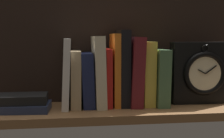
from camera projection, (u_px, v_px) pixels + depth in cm
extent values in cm
cube|color=brown|center=(117.00, 111.00, 104.29)|extent=(89.82, 24.56, 2.50)
cube|color=black|center=(111.00, 45.00, 113.82)|extent=(89.82, 1.20, 38.83)
cube|color=silver|center=(66.00, 73.00, 104.02)|extent=(3.01, 15.96, 21.61)
cube|color=tan|center=(75.00, 79.00, 104.61)|extent=(3.30, 12.89, 17.74)
cube|color=#192147|center=(87.00, 80.00, 105.15)|extent=(4.33, 13.06, 17.14)
cube|color=beige|center=(99.00, 71.00, 105.42)|extent=(3.74, 15.61, 22.36)
cube|color=red|center=(107.00, 77.00, 106.00)|extent=(1.90, 12.25, 18.33)
cube|color=orange|center=(114.00, 70.00, 106.08)|extent=(2.07, 12.14, 23.05)
cube|color=black|center=(123.00, 68.00, 106.41)|extent=(3.10, 12.44, 24.22)
cube|color=maroon|center=(134.00, 71.00, 107.04)|extent=(4.72, 14.83, 22.17)
cube|color=gold|center=(146.00, 73.00, 107.68)|extent=(3.89, 12.25, 20.56)
cube|color=#476B44|center=(158.00, 77.00, 108.36)|extent=(4.20, 15.71, 18.11)
cube|color=black|center=(201.00, 73.00, 109.93)|extent=(20.37, 4.77, 20.37)
torus|color=black|center=(205.00, 74.00, 107.19)|extent=(14.34, 1.76, 14.34)
cylinder|color=beige|center=(205.00, 74.00, 107.19)|extent=(11.57, 0.60, 11.57)
cube|color=black|center=(202.00, 72.00, 106.46)|extent=(2.61, 0.30, 1.65)
cube|color=black|center=(211.00, 70.00, 106.83)|extent=(3.88, 0.30, 2.85)
torus|color=black|center=(205.00, 48.00, 106.80)|extent=(2.44, 0.44, 2.44)
cube|color=#232D4C|center=(24.00, 107.00, 98.83)|extent=(16.20, 12.24, 2.29)
cube|color=black|center=(19.00, 99.00, 98.67)|extent=(16.72, 10.30, 2.66)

